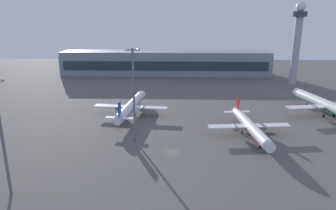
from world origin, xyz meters
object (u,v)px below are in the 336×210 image
Objects in this scene: control_tower at (297,38)px; apron_light_central at (134,91)px; airplane_taxiway_distant at (131,106)px; apron_light_west at (1,131)px; airplane_far_stand at (250,126)px; airplane_mid_apron at (327,105)px.

apron_light_central is (-85.13, -92.70, -10.08)m from control_tower.
airplane_taxiway_distant is 65.33m from apron_light_west.
apron_light_central is (25.30, 32.87, 1.50)m from apron_light_west.
airplane_taxiway_distant is (-45.00, 22.02, 0.27)m from airplane_far_stand.
apron_light_west reaches higher than airplane_taxiway_distant.
control_tower is 1.20× the size of airplane_taxiway_distant.
airplane_mid_apron is at bearing 21.32° from apron_light_central.
airplane_mid_apron is 1.62× the size of apron_light_west.
control_tower reaches higher than airplane_taxiway_distant.
apron_light_central is at bearing 2.94° from airplane_far_stand.
control_tower is at bearing 47.44° from apron_light_central.
control_tower is 1.29× the size of airplane_far_stand.
airplane_far_stand is 1.20× the size of apron_light_central.
airplane_far_stand is at bearing 31.06° from apron_light_west.
control_tower reaches higher than airplane_far_stand.
airplane_mid_apron is at bearing 7.65° from airplane_taxiway_distant.
control_tower is 167.62m from apron_light_west.
airplane_mid_apron is 1.47× the size of apron_light_central.
control_tower is at bearing 48.67° from apron_light_west.
apron_light_west is at bearing -127.58° from apron_light_central.
airplane_taxiway_distant is 0.88× the size of airplane_mid_apron.
airplane_far_stand is 0.82× the size of airplane_mid_apron.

